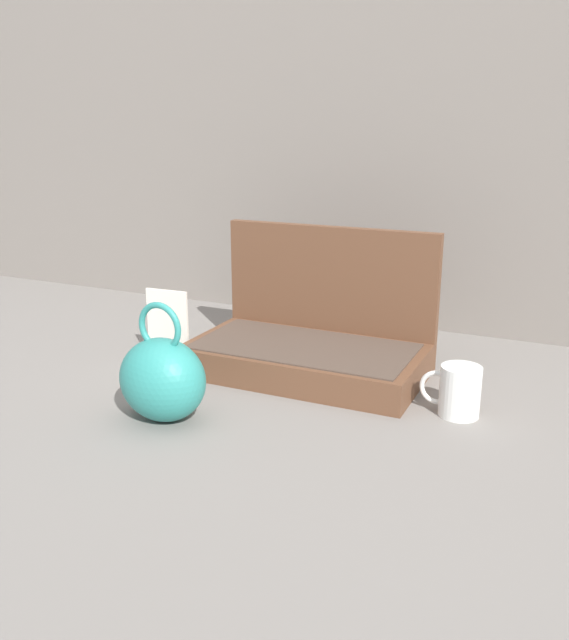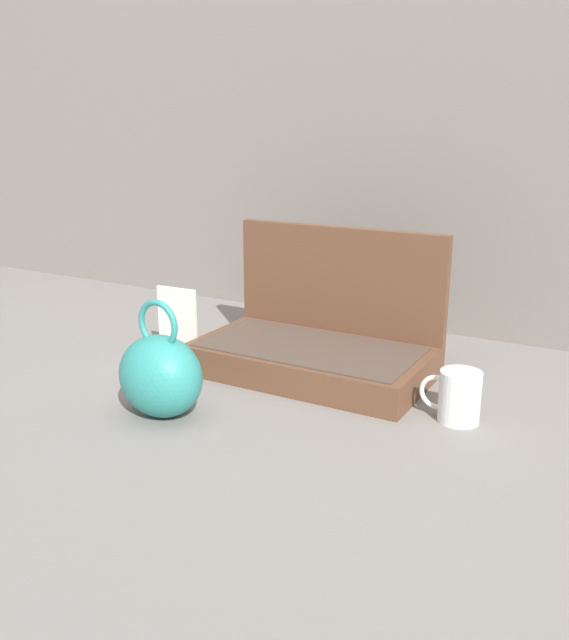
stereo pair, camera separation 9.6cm
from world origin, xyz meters
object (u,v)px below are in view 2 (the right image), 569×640
object	(u,v)px
open_suitcase	(318,340)
coffee_mug	(458,396)
teal_pouch_handbag	(161,375)
info_card_left	(178,323)

from	to	relation	value
open_suitcase	coffee_mug	world-z (taller)	open_suitcase
open_suitcase	coffee_mug	size ratio (longest dim) A/B	4.38
open_suitcase	teal_pouch_handbag	xyz separation A→B (m)	(-0.14, -0.35, 0.01)
teal_pouch_handbag	info_card_left	bearing A→B (deg)	122.74
teal_pouch_handbag	info_card_left	size ratio (longest dim) A/B	1.33
teal_pouch_handbag	open_suitcase	bearing A→B (deg)	67.93
coffee_mug	info_card_left	bearing A→B (deg)	178.15
teal_pouch_handbag	coffee_mug	bearing A→B (deg)	26.85
coffee_mug	open_suitcase	bearing A→B (deg)	161.88
open_suitcase	info_card_left	distance (m)	0.32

